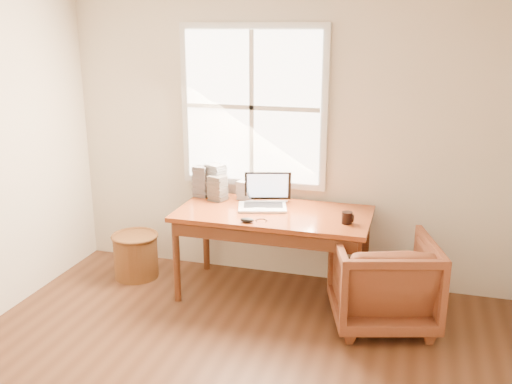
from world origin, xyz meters
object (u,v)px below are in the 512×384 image
at_px(desk, 273,214).
at_px(armchair, 383,281).
at_px(laptop, 262,190).
at_px(wicker_stool, 136,256).
at_px(coffee_mug, 347,218).
at_px(cd_stack_a, 216,180).

xyz_separation_m(desk, armchair, (0.93, -0.24, -0.38)).
relative_size(desk, laptop, 3.51).
bearing_deg(desk, armchair, -14.61).
height_order(wicker_stool, coffee_mug, coffee_mug).
xyz_separation_m(wicker_stool, coffee_mug, (1.92, -0.13, 0.60)).
distance_m(coffee_mug, cd_stack_a, 1.30).
bearing_deg(laptop, cd_stack_a, 139.68).
bearing_deg(cd_stack_a, laptop, -24.35).
xyz_separation_m(armchair, coffee_mug, (-0.31, 0.11, 0.44)).
bearing_deg(armchair, desk, -30.71).
relative_size(armchair, cd_stack_a, 2.57).
bearing_deg(laptop, coffee_mug, -29.79).
height_order(desk, wicker_stool, desk).
bearing_deg(cd_stack_a, armchair, -18.65).
distance_m(laptop, coffee_mug, 0.76).
height_order(wicker_stool, laptop, laptop).
bearing_deg(wicker_stool, armchair, -6.21).
relative_size(wicker_stool, cd_stack_a, 1.32).
distance_m(wicker_stool, coffee_mug, 2.02).
distance_m(armchair, coffee_mug, 0.55).
bearing_deg(desk, coffee_mug, -11.62).
height_order(desk, laptop, laptop).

